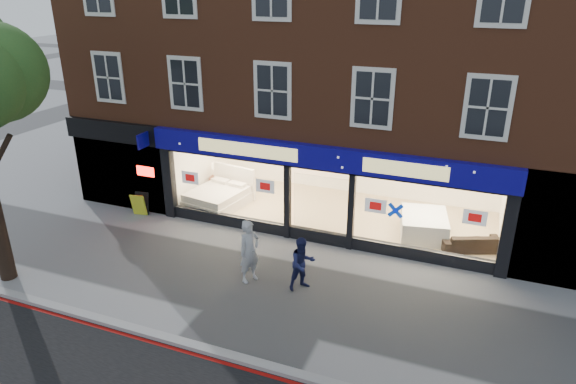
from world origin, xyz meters
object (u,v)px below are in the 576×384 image
Objects in this scene: display_bed at (219,196)px; mattress_stack at (424,225)px; sofa at (471,242)px; pedestrian_grey at (249,251)px; pedestrian_blue at (302,264)px; a_board at (140,204)px.

mattress_stack is (7.38, 0.28, 0.01)m from display_bed.
pedestrian_grey is at bearing 12.60° from sofa.
display_bed is at bearing 93.49° from pedestrian_blue.
pedestrian_grey reaches higher than sofa.
pedestrian_blue is (1.50, 0.15, -0.15)m from pedestrian_grey.
mattress_stack is at bearing -15.48° from pedestrian_grey.
sofa is at bearing -27.16° from pedestrian_grey.
mattress_stack is 9.88m from a_board.
display_bed is 5.26m from pedestrian_grey.
display_bed is at bearing -177.82° from mattress_stack.
sofa is (8.88, -0.16, -0.08)m from display_bed.
mattress_stack is 1.13× the size of pedestrian_grey.
pedestrian_blue reaches higher than mattress_stack.
pedestrian_blue is at bearing 20.11° from sofa.
a_board is (-11.19, -1.47, 0.05)m from sofa.
sofa is at bearing -16.53° from mattress_stack.
sofa is 6.92m from pedestrian_grey.
pedestrian_grey is at bearing -42.73° from display_bed.
pedestrian_grey is at bearing -133.28° from mattress_stack.
pedestrian_grey is at bearing -33.16° from a_board.
pedestrian_grey reaches higher than mattress_stack.
mattress_stack is 2.48× the size of a_board.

